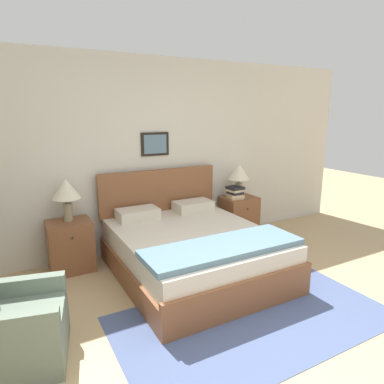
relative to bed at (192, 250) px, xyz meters
The scene contains 14 objects.
ground_plane 1.81m from the bed, 96.60° to the right, with size 16.00×16.00×0.00m, color tan.
wall_back 1.48m from the bed, 100.83° to the left, with size 7.11×0.09×2.60m.
area_rug_main 1.13m from the bed, 86.87° to the right, with size 2.56×1.42×0.01m.
bed is the anchor object (origin of this frame).
armchair 2.01m from the bed, 160.80° to the right, with size 0.79×0.78×0.83m.
nightstand_near_window 1.47m from the bed, 147.85° to the left, with size 0.50×0.44×0.62m.
nightstand_by_door 1.47m from the bed, 32.15° to the left, with size 0.50×0.44×0.62m.
table_lamp_near_window 1.63m from the bed, 146.87° to the left, with size 0.33×0.33×0.51m.
table_lamp_by_door 1.63m from the bed, 32.99° to the left, with size 0.33×0.33×0.51m.
book_thick_bottom 1.39m from the bed, 33.23° to the left, with size 0.22×0.24×0.03m.
book_hardcover_middle 1.40m from the bed, 33.23° to the left, with size 0.24×0.28×0.04m.
book_novel_upper 1.41m from the bed, 33.23° to the left, with size 0.18×0.22×0.04m.
book_slim_near_top 1.43m from the bed, 33.23° to the left, with size 0.24×0.24×0.03m.
book_paperback_top 1.44m from the bed, 33.23° to the left, with size 0.23×0.23×0.04m.
Camera 1 is at (-1.60, -1.53, 1.88)m, focal length 32.00 mm.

